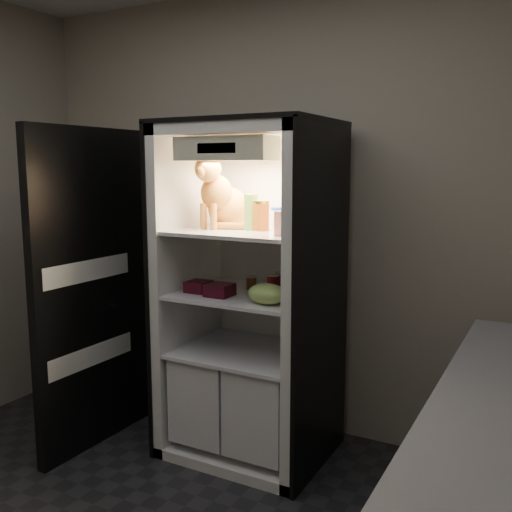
{
  "coord_description": "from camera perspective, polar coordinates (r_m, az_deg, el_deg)",
  "views": [
    {
      "loc": [
        1.52,
        -1.37,
        1.63
      ],
      "look_at": [
        0.06,
        1.32,
        1.15
      ],
      "focal_mm": 40.0,
      "sensor_mm": 36.0,
      "label": 1
    }
  ],
  "objects": [
    {
      "name": "soda_can_a",
      "position": [
        3.14,
        2.53,
        -2.7
      ],
      "size": [
        0.06,
        0.06,
        0.12
      ],
      "color": "black",
      "rests_on": "refrigerator"
    },
    {
      "name": "condiment_jar",
      "position": [
        3.23,
        -0.46,
        -2.7
      ],
      "size": [
        0.06,
        0.06,
        0.08
      ],
      "color": "#502C16",
      "rests_on": "refrigerator"
    },
    {
      "name": "salsa_jar",
      "position": [
        3.07,
        0.5,
        4.07
      ],
      "size": [
        0.09,
        0.09,
        0.16
      ],
      "color": "maroon",
      "rests_on": "refrigerator"
    },
    {
      "name": "parmesan_shaker",
      "position": [
        3.09,
        -0.53,
        4.42
      ],
      "size": [
        0.08,
        0.08,
        0.19
      ],
      "color": "#258A3B",
      "rests_on": "refrigerator"
    },
    {
      "name": "berry_box_right",
      "position": [
        3.08,
        -3.66,
        -3.41
      ],
      "size": [
        0.13,
        0.13,
        0.07
      ],
      "primitive_type": "cube",
      "color": "#490C17",
      "rests_on": "refrigerator"
    },
    {
      "name": "grape_bag",
      "position": [
        2.89,
        1.14,
        -3.8
      ],
      "size": [
        0.21,
        0.15,
        0.11
      ],
      "primitive_type": "ellipsoid",
      "color": "#A0CA5E",
      "rests_on": "refrigerator"
    },
    {
      "name": "tabby_cat",
      "position": [
        3.21,
        -3.39,
        5.75
      ],
      "size": [
        0.36,
        0.42,
        0.44
      ],
      "rotation": [
        0.0,
        0.0,
        -0.1
      ],
      "color": "#BF5518",
      "rests_on": "refrigerator"
    },
    {
      "name": "soda_can_b",
      "position": [
        3.07,
        4.48,
        -2.86
      ],
      "size": [
        0.07,
        0.07,
        0.13
      ],
      "color": "black",
      "rests_on": "refrigerator"
    },
    {
      "name": "cream_carton",
      "position": [
        2.84,
        2.76,
        3.28
      ],
      "size": [
        0.07,
        0.07,
        0.12
      ],
      "primitive_type": "cube",
      "color": "silver",
      "rests_on": "refrigerator"
    },
    {
      "name": "mayo_tub",
      "position": [
        3.21,
        2.22,
        3.87
      ],
      "size": [
        0.08,
        0.08,
        0.12
      ],
      "color": "white",
      "rests_on": "refrigerator"
    },
    {
      "name": "room_shell",
      "position": [
        2.04,
        -19.64,
        8.14
      ],
      "size": [
        3.6,
        3.6,
        3.6
      ],
      "color": "white",
      "rests_on": "floor"
    },
    {
      "name": "refrigerator",
      "position": [
        3.25,
        -0.4,
        -6.01
      ],
      "size": [
        0.9,
        0.72,
        1.88
      ],
      "color": "white",
      "rests_on": "floor"
    },
    {
      "name": "fridge_door",
      "position": [
        3.44,
        -16.0,
        -3.46
      ],
      "size": [
        0.08,
        0.87,
        1.85
      ],
      "rotation": [
        0.0,
        0.0,
        -0.02
      ],
      "color": "black",
      "rests_on": "floor"
    },
    {
      "name": "pepper_jar",
      "position": [
        3.05,
        4.65,
        4.57
      ],
      "size": [
        0.13,
        0.13,
        0.22
      ],
      "color": "maroon",
      "rests_on": "refrigerator"
    },
    {
      "name": "soda_can_c",
      "position": [
        3.03,
        1.74,
        -3.06
      ],
      "size": [
        0.07,
        0.07,
        0.12
      ],
      "color": "black",
      "rests_on": "refrigerator"
    },
    {
      "name": "berry_box_left",
      "position": [
        3.19,
        -5.76,
        -3.06
      ],
      "size": [
        0.12,
        0.12,
        0.06
      ],
      "primitive_type": "cube",
      "color": "#490C17",
      "rests_on": "refrigerator"
    }
  ]
}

